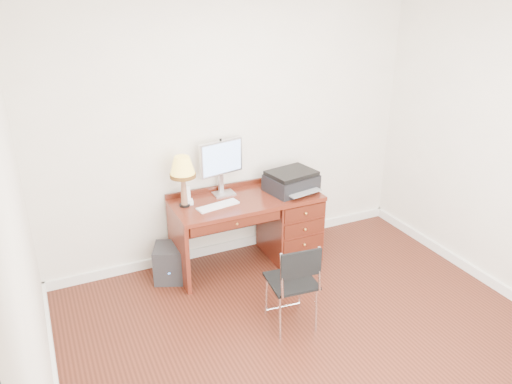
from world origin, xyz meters
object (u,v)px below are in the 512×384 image
printer (291,181)px  phone (188,199)px  desk (274,222)px  monitor (222,161)px  chair (295,278)px  equipment_box (171,263)px  leg_lamp (183,170)px

printer → phone: (-1.07, 0.13, -0.05)m
printer → phone: 1.08m
desk → monitor: bearing=156.8°
phone → desk: bearing=3.9°
chair → equipment_box: chair is taller
monitor → printer: 0.75m
desk → printer: size_ratio=2.76×
desk → monitor: size_ratio=2.68×
desk → equipment_box: size_ratio=4.13×
leg_lamp → phone: bearing=30.6°
monitor → leg_lamp: monitor is taller
phone → equipment_box: bearing=-153.5°
leg_lamp → monitor: bearing=16.6°
desk → equipment_box: 1.15m
printer → phone: size_ratio=2.96×
chair → printer: bearing=69.1°
desk → printer: 0.48m
leg_lamp → chair: bearing=-65.7°
printer → leg_lamp: (-1.11, 0.10, 0.26)m
leg_lamp → equipment_box: size_ratio=1.39×
monitor → printer: (0.67, -0.24, -0.25)m
monitor → leg_lamp: size_ratio=1.11×
printer → phone: printer is taller
phone → monitor: bearing=25.3°
monitor → phone: 0.51m
equipment_box → chair: bearing=-35.4°
desk → chair: size_ratio=1.84×
phone → chair: 1.38m
phone → equipment_box: (-0.24, -0.07, -0.62)m
leg_lamp → chair: 1.48m
desk → chair: (-0.39, -1.15, 0.08)m
printer → chair: size_ratio=0.67×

